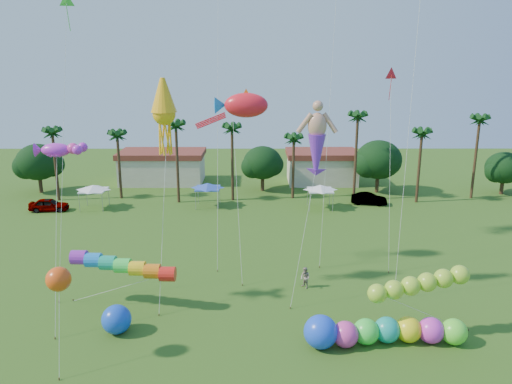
{
  "coord_description": "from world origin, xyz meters",
  "views": [
    {
      "loc": [
        -0.08,
        -23.54,
        17.84
      ],
      "look_at": [
        0.0,
        10.0,
        9.0
      ],
      "focal_mm": 35.0,
      "sensor_mm": 36.0,
      "label": 1
    }
  ],
  "objects_px": {
    "car_a": "(49,205)",
    "car_b": "(369,199)",
    "blue_ball": "(116,319)",
    "caterpillar_inflatable": "(379,331)",
    "spectator_b": "(305,278)"
  },
  "relations": [
    {
      "from": "blue_ball",
      "to": "caterpillar_inflatable",
      "type": "bearing_deg",
      "value": -4.74
    },
    {
      "from": "car_a",
      "to": "blue_ball",
      "type": "relative_size",
      "value": 2.33
    },
    {
      "from": "caterpillar_inflatable",
      "to": "blue_ball",
      "type": "distance_m",
      "value": 17.4
    },
    {
      "from": "car_a",
      "to": "caterpillar_inflatable",
      "type": "height_order",
      "value": "caterpillar_inflatable"
    },
    {
      "from": "spectator_b",
      "to": "caterpillar_inflatable",
      "type": "distance_m",
      "value": 9.19
    },
    {
      "from": "car_a",
      "to": "spectator_b",
      "type": "relative_size",
      "value": 2.64
    },
    {
      "from": "car_a",
      "to": "caterpillar_inflatable",
      "type": "bearing_deg",
      "value": -135.84
    },
    {
      "from": "car_a",
      "to": "car_b",
      "type": "bearing_deg",
      "value": -89.96
    },
    {
      "from": "car_a",
      "to": "blue_ball",
      "type": "distance_m",
      "value": 32.5
    },
    {
      "from": "car_b",
      "to": "caterpillar_inflatable",
      "type": "relative_size",
      "value": 0.42
    },
    {
      "from": "car_a",
      "to": "car_b",
      "type": "height_order",
      "value": "car_a"
    },
    {
      "from": "caterpillar_inflatable",
      "to": "blue_ball",
      "type": "relative_size",
      "value": 5.39
    },
    {
      "from": "car_a",
      "to": "caterpillar_inflatable",
      "type": "xyz_separation_m",
      "value": [
        33.24,
        -29.78,
        0.13
      ]
    },
    {
      "from": "caterpillar_inflatable",
      "to": "blue_ball",
      "type": "height_order",
      "value": "caterpillar_inflatable"
    },
    {
      "from": "car_b",
      "to": "spectator_b",
      "type": "relative_size",
      "value": 2.56
    }
  ]
}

